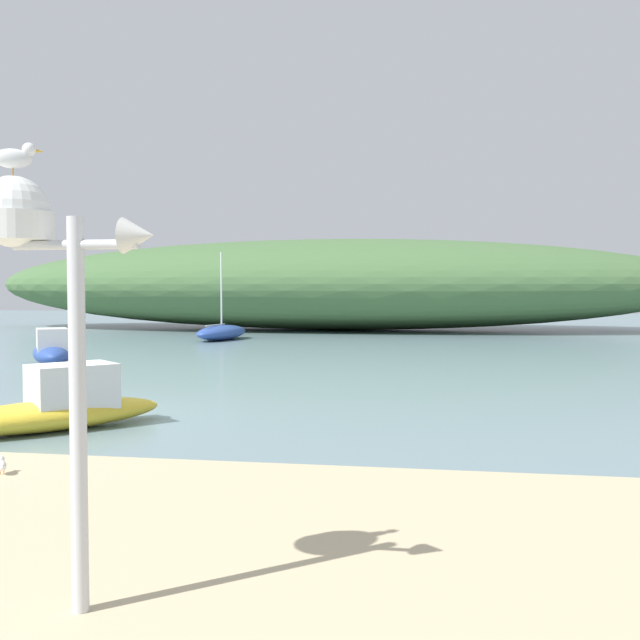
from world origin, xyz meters
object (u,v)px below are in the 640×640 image
Objects in this scene: sailboat_mid_channel at (222,332)px; motorboat_off_point at (57,407)px; motorboat_centre_water at (52,350)px; seagull_upper_strand at (2,464)px; seagull_on_radar at (15,157)px; mast_structure at (32,250)px.

motorboat_off_point is (3.67, -21.77, 0.04)m from sailboat_mid_channel.
motorboat_off_point is at bearing -60.21° from motorboat_centre_water.
seagull_on_radar is at bearing -55.29° from seagull_upper_strand.
seagull_on_radar is 20.00m from motorboat_centre_water.
mast_structure is 0.89× the size of motorboat_centre_water.
seagull_upper_strand is at bearing -70.16° from motorboat_off_point.
seagull_on_radar reaches higher than motorboat_off_point.
seagull_upper_strand is at bearing -78.87° from sailboat_mid_channel.
mast_structure is 11.30× the size of seagull_upper_strand.
motorboat_centre_water is (-9.66, 17.34, -2.32)m from mast_structure.
mast_structure is 30.02m from sailboat_mid_channel.
motorboat_centre_water is 12.68× the size of seagull_upper_strand.
motorboat_off_point is (5.81, -10.15, -0.05)m from motorboat_centre_water.
motorboat_off_point is at bearing -80.43° from sailboat_mid_channel.
mast_structure is 0.67m from seagull_on_radar.
mast_structure is 0.81× the size of motorboat_off_point.
mast_structure is at bearing -61.80° from motorboat_off_point.
sailboat_mid_channel is 22.08m from motorboat_off_point.
seagull_upper_strand is (-2.51, 3.45, -2.46)m from mast_structure.
motorboat_centre_water is 0.91× the size of motorboat_off_point.
motorboat_centre_water is 0.83× the size of sailboat_mid_channel.
motorboat_off_point is (-3.85, 7.19, -2.37)m from mast_structure.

